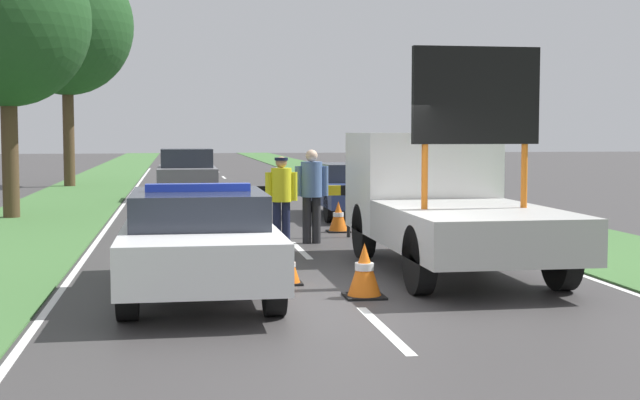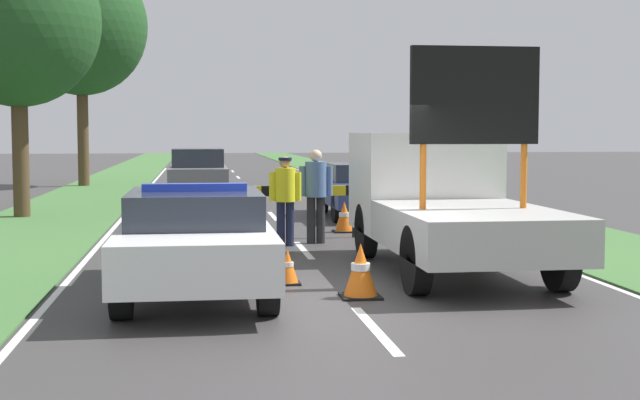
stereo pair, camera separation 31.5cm
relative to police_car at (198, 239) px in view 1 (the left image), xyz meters
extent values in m
plane|color=#3D3A3A|center=(1.92, -0.68, -0.74)|extent=(160.00, 160.00, 0.00)
cube|color=silver|center=(1.92, -2.36, -0.73)|extent=(0.12, 2.38, 0.01)
cube|color=silver|center=(1.92, 4.19, -0.73)|extent=(0.12, 2.38, 0.01)
cube|color=silver|center=(1.92, 10.74, -0.73)|extent=(0.12, 2.38, 0.01)
cube|color=silver|center=(1.92, 17.29, -0.73)|extent=(0.12, 2.38, 0.01)
cube|color=silver|center=(1.92, 23.83, -0.73)|extent=(0.12, 2.38, 0.01)
cube|color=silver|center=(1.92, 30.38, -0.73)|extent=(0.12, 2.38, 0.01)
cube|color=silver|center=(1.92, 36.93, -0.73)|extent=(0.12, 2.38, 0.01)
cube|color=silver|center=(-1.82, 12.56, -0.73)|extent=(0.10, 58.42, 0.01)
cube|color=silver|center=(5.67, 12.56, -0.73)|extent=(0.10, 58.42, 0.01)
cube|color=#427038|center=(-3.53, 19.32, -0.72)|extent=(3.22, 120.00, 0.03)
cube|color=#427038|center=(7.38, 19.32, -0.72)|extent=(3.22, 120.00, 0.03)
cube|color=white|center=(0.00, 0.02, -0.08)|extent=(1.91, 4.75, 0.58)
cube|color=#282D38|center=(0.00, -0.12, 0.42)|extent=(1.68, 2.18, 0.43)
cylinder|color=black|center=(-0.83, 1.49, -0.37)|extent=(0.24, 0.73, 0.73)
cylinder|color=black|center=(0.83, 1.49, -0.37)|extent=(0.24, 0.73, 0.73)
cylinder|color=black|center=(-0.83, -1.45, -0.37)|extent=(0.24, 0.73, 0.73)
cylinder|color=black|center=(0.83, -1.45, -0.37)|extent=(0.24, 0.73, 0.73)
cube|color=#1E38C6|center=(0.00, -0.12, 0.68)|extent=(1.33, 0.24, 0.10)
cube|color=#193399|center=(0.00, 0.02, -0.05)|extent=(1.92, 3.89, 0.10)
cube|color=black|center=(0.00, 2.43, -0.14)|extent=(1.05, 0.08, 0.35)
cube|color=white|center=(3.85, 3.08, 0.55)|extent=(2.21, 2.08, 1.66)
cube|color=#232833|center=(3.85, 4.10, 0.85)|extent=(1.88, 0.04, 0.73)
cube|color=#B2B2AD|center=(3.85, 0.29, 0.02)|extent=(2.21, 3.52, 0.60)
cylinder|color=#D16619|center=(3.12, 0.29, 0.77)|extent=(0.09, 0.09, 0.90)
cylinder|color=#D16619|center=(4.57, 0.29, 0.77)|extent=(0.09, 0.09, 0.90)
cube|color=black|center=(3.85, 0.29, 1.90)|extent=(1.81, 0.12, 1.35)
cylinder|color=black|center=(2.86, 3.08, -0.28)|extent=(0.24, 0.92, 0.92)
cylinder|color=black|center=(4.83, 3.08, -0.28)|extent=(0.24, 0.92, 0.92)
cylinder|color=black|center=(2.86, -0.42, -0.28)|extent=(0.24, 0.92, 0.92)
cylinder|color=black|center=(4.83, -0.42, -0.28)|extent=(0.24, 0.92, 0.92)
cylinder|color=black|center=(1.12, 6.00, -0.31)|extent=(0.07, 0.07, 0.86)
cylinder|color=black|center=(3.16, 6.00, -0.31)|extent=(0.07, 0.07, 0.86)
cube|color=yellow|center=(1.08, 6.00, 0.22)|extent=(0.43, 0.08, 0.20)
cube|color=black|center=(1.50, 6.00, 0.22)|extent=(0.43, 0.08, 0.20)
cube|color=yellow|center=(1.93, 6.00, 0.22)|extent=(0.43, 0.08, 0.20)
cube|color=black|center=(2.36, 6.00, 0.22)|extent=(0.43, 0.08, 0.20)
cube|color=yellow|center=(2.78, 6.00, 0.22)|extent=(0.43, 0.08, 0.20)
cube|color=black|center=(3.21, 6.00, 0.22)|extent=(0.43, 0.08, 0.20)
cylinder|color=#191E38|center=(1.57, 4.82, -0.32)|extent=(0.16, 0.16, 0.84)
cylinder|color=#191E38|center=(1.74, 4.82, -0.32)|extent=(0.16, 0.16, 0.84)
cylinder|color=yellow|center=(1.65, 4.82, 0.41)|extent=(0.38, 0.38, 0.63)
cylinder|color=yellow|center=(1.42, 4.82, 0.38)|extent=(0.13, 0.13, 0.53)
cylinder|color=yellow|center=(1.89, 4.82, 0.38)|extent=(0.13, 0.13, 0.53)
sphere|color=#A57A5B|center=(1.65, 4.82, 0.83)|extent=(0.22, 0.22, 0.22)
cylinder|color=#141933|center=(1.65, 4.82, 0.89)|extent=(0.25, 0.25, 0.05)
cylinder|color=#232326|center=(2.18, 5.15, -0.29)|extent=(0.17, 0.17, 0.89)
cylinder|color=#232326|center=(2.37, 5.15, -0.29)|extent=(0.17, 0.17, 0.89)
cylinder|color=#4C6B9E|center=(2.28, 5.15, 0.49)|extent=(0.41, 0.41, 0.67)
cylinder|color=#4C6B9E|center=(2.02, 5.15, 0.46)|extent=(0.13, 0.13, 0.57)
cylinder|color=#4C6B9E|center=(2.53, 5.15, 0.46)|extent=(0.13, 0.13, 0.57)
sphere|color=beige|center=(2.28, 5.15, 0.94)|extent=(0.23, 0.23, 0.23)
cube|color=black|center=(4.19, 6.52, -0.72)|extent=(0.48, 0.48, 0.03)
cone|color=orange|center=(4.19, 6.52, -0.39)|extent=(0.41, 0.41, 0.63)
cylinder|color=white|center=(4.19, 6.52, -0.36)|extent=(0.23, 0.23, 0.09)
cube|color=black|center=(2.11, -0.50, -0.72)|extent=(0.51, 0.51, 0.03)
cone|color=orange|center=(2.11, -0.50, -0.37)|extent=(0.44, 0.44, 0.67)
cylinder|color=white|center=(2.11, -0.50, -0.34)|extent=(0.25, 0.25, 0.09)
cube|color=black|center=(3.13, 6.97, -0.72)|extent=(0.48, 0.48, 0.03)
cone|color=orange|center=(3.13, 6.97, -0.40)|extent=(0.40, 0.40, 0.63)
cylinder|color=white|center=(3.13, 6.97, -0.36)|extent=(0.23, 0.23, 0.09)
cube|color=black|center=(5.11, 7.07, -0.72)|extent=(0.50, 0.50, 0.03)
cone|color=orange|center=(5.11, 7.07, -0.38)|extent=(0.43, 0.43, 0.66)
cylinder|color=white|center=(5.11, 7.07, -0.35)|extent=(0.24, 0.24, 0.09)
cube|color=black|center=(1.28, 0.62, -0.72)|extent=(0.35, 0.35, 0.03)
cone|color=orange|center=(1.28, 0.62, -0.48)|extent=(0.30, 0.30, 0.46)
cylinder|color=white|center=(1.28, 0.62, -0.46)|extent=(0.17, 0.17, 0.06)
cube|color=navy|center=(4.07, 10.31, -0.11)|extent=(1.76, 4.27, 0.57)
cube|color=#282D38|center=(4.07, 10.18, 0.39)|extent=(1.55, 1.97, 0.44)
cylinder|color=black|center=(3.31, 11.64, -0.39)|extent=(0.24, 0.69, 0.69)
cylinder|color=black|center=(4.83, 11.64, -0.39)|extent=(0.24, 0.69, 0.69)
cylinder|color=black|center=(3.31, 8.99, -0.39)|extent=(0.24, 0.69, 0.69)
cylinder|color=black|center=(4.83, 8.99, -0.39)|extent=(0.24, 0.69, 0.69)
cube|color=slate|center=(0.05, 16.68, -0.02)|extent=(1.79, 4.28, 0.65)
cube|color=#282D38|center=(0.05, 16.55, 0.59)|extent=(1.58, 1.97, 0.57)
cylinder|color=black|center=(-0.73, 18.01, -0.35)|extent=(0.24, 0.79, 0.79)
cylinder|color=black|center=(0.82, 18.01, -0.35)|extent=(0.24, 0.79, 0.79)
cylinder|color=black|center=(-0.73, 15.36, -0.35)|extent=(0.24, 0.79, 0.79)
cylinder|color=black|center=(0.82, 15.36, -0.35)|extent=(0.24, 0.79, 0.79)
cylinder|color=#4C3823|center=(-4.40, 24.23, 1.42)|extent=(0.43, 0.43, 4.33)
ellipsoid|color=#1E471E|center=(-4.40, 24.23, 5.51)|extent=(5.12, 5.12, 5.37)
cylinder|color=#4C3823|center=(-4.31, 11.21, 0.94)|extent=(0.40, 0.40, 3.35)
ellipsoid|color=#1E471E|center=(-4.31, 11.21, 4.13)|extent=(4.05, 4.05, 4.25)
camera|label=1|loc=(-0.27, -11.63, 1.39)|focal=50.00mm
camera|label=2|loc=(0.04, -11.67, 1.39)|focal=50.00mm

